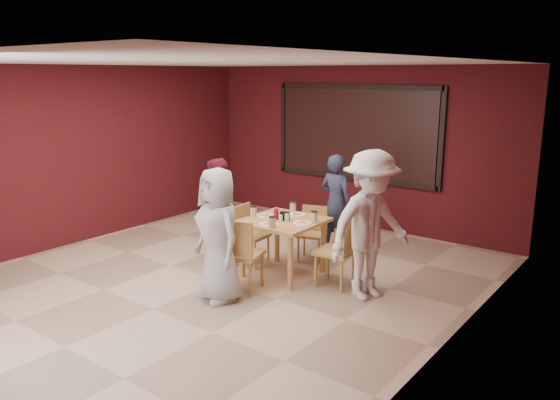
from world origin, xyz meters
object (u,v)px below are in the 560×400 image
Objects in this scene: diner_right at (370,226)px; chair_front at (240,251)px; chair_back at (313,230)px; chair_left at (248,231)px; diner_left at (217,210)px; diner_front at (218,235)px; chair_right at (341,248)px; dining_table at (283,226)px; diner_back at (336,203)px.

chair_front is at bearing 141.61° from diner_right.
diner_right is (1.34, 0.84, 0.37)m from chair_front.
diner_right is at bearing -29.82° from chair_back.
diner_left is at bearing -155.38° from chair_left.
diner_right is (2.38, 0.15, 0.15)m from diner_left.
chair_right is at bearing 69.64° from diner_front.
diner_right is at bearing -1.25° from chair_left.
chair_right is at bearing 101.05° from diner_right.
dining_table is at bearing 110.86° from diner_right.
chair_right is 1.57m from diner_front.
chair_front reaches higher than dining_table.
chair_right is 0.62× the size of diner_back.
chair_front is 1.12× the size of chair_left.
dining_table is 1.08× the size of chair_right.
chair_back is at bearing 88.96° from diner_back.
chair_left is 0.53m from diner_left.
chair_back is 0.52× the size of diner_left.
chair_front is 0.42m from diner_front.
diner_front is at bearing -91.57° from chair_back.
chair_left is at bearing 102.73° from diner_left.
chair_front is 1.22× the size of chair_back.
diner_front is 0.89× the size of diner_right.
diner_front reaches higher than chair_left.
dining_table is at bearing 101.98° from diner_front.
diner_right is at bearing -8.59° from chair_right.
diner_right is at bearing 57.23° from diner_front.
chair_left is 0.92× the size of chair_right.
diner_back reaches higher than chair_left.
diner_front reaches higher than chair_front.
diner_back is 1.83m from diner_left.
chair_left is at bearing -179.11° from chair_right.
chair_back is 0.92× the size of chair_left.
chair_right reaches higher than chair_back.
diner_left is at bearing -173.69° from chair_right.
diner_back is 0.82× the size of diner_right.
chair_left is 1.47m from diner_back.
chair_back is 0.52× the size of diner_back.
diner_back is 1.86m from diner_right.
diner_front is (-0.95, -1.22, 0.29)m from chair_right.
chair_left is at bearing 108.39° from diner_right.
diner_left is at bearing -138.75° from chair_back.
diner_back is (0.04, 0.56, 0.31)m from chair_back.
diner_back is (-0.02, 1.35, 0.07)m from dining_table.
chair_back is 1.14m from chair_right.
dining_table is 0.67× the size of diner_left.
diner_front is at bearing 91.17° from diner_back.
chair_right is 1.54m from diner_back.
diner_right is (1.28, 0.03, 0.23)m from dining_table.
diner_left is 2.39m from diner_right.
chair_front is at bearing -134.90° from chair_right.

